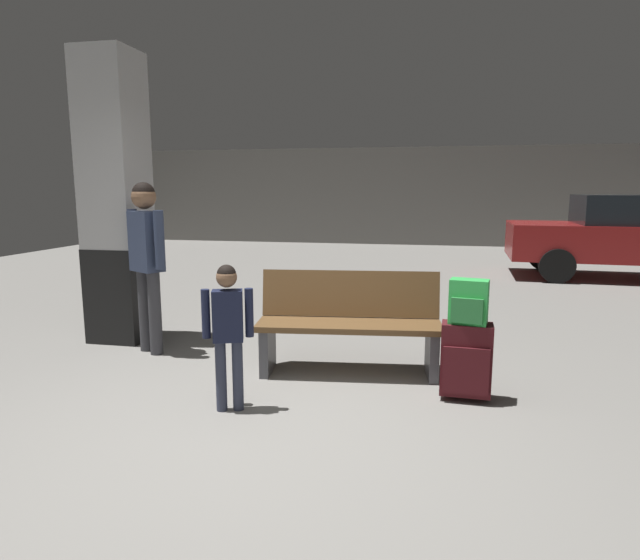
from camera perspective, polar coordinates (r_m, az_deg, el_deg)
The scene contains 9 objects.
ground_plane at distance 7.40m, azimuth 2.42°, elevation -3.39°, with size 18.00×18.00×0.10m, color gray.
garage_back_wall at distance 16.02m, azimuth 7.69°, elevation 8.76°, with size 18.00×0.12×2.80m, color slate.
structural_pillar at distance 6.10m, azimuth -20.73°, elevation 7.84°, with size 0.57×0.57×3.00m.
bench at distance 4.78m, azimuth 3.11°, elevation -4.60°, with size 1.65×0.71×0.89m.
suitcase at distance 4.32m, azimuth 15.18°, elevation -8.14°, with size 0.39×0.25×0.60m.
backpack_bright at distance 4.21m, azimuth 15.44°, elevation -2.29°, with size 0.30×0.23×0.34m.
child at distance 3.94m, azimuth -9.74°, elevation -4.39°, with size 0.35×0.21×1.09m.
adult at distance 5.50m, azimuth -17.88°, elevation 3.13°, with size 0.51×0.34×1.68m.
parked_car_side at distance 11.21m, azimuth 30.09°, elevation 4.18°, with size 4.18×1.95×1.51m.
Camera 1 is at (1.16, -3.11, 1.61)m, focal length 30.25 mm.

